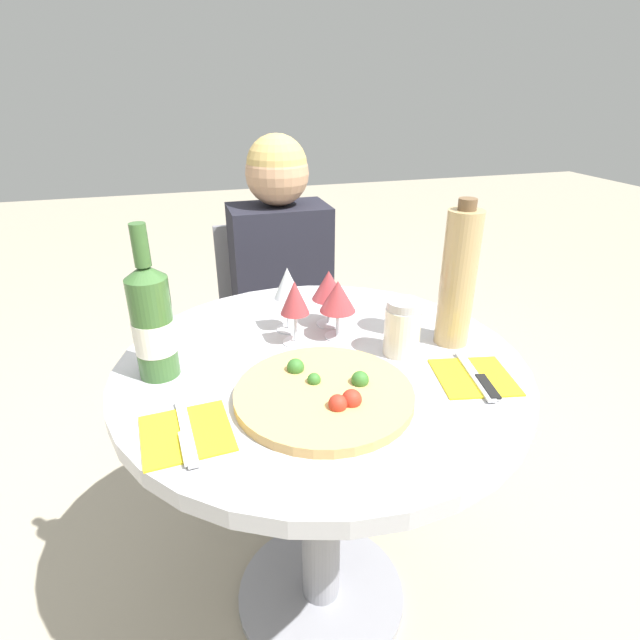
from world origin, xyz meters
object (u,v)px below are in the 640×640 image
object	(u,v)px
chair_behind_diner	(280,339)
seated_diner	(286,320)
pizza_large	(325,394)
tall_carafe	(457,278)
dining_table	(321,427)
wine_bottle	(153,322)

from	to	relation	value
chair_behind_diner	seated_diner	xyz separation A→B (m)	(0.00, -0.14, 0.15)
pizza_large	tall_carafe	world-z (taller)	tall_carafe
chair_behind_diner	pizza_large	xyz separation A→B (m)	(-0.10, -0.95, 0.38)
dining_table	wine_bottle	xyz separation A→B (m)	(-0.34, 0.04, 0.30)
dining_table	chair_behind_diner	distance (m)	0.83
seated_diner	wine_bottle	size ratio (longest dim) A/B	3.70
seated_diner	pizza_large	size ratio (longest dim) A/B	3.42
dining_table	pizza_large	xyz separation A→B (m)	(-0.03, -0.14, 0.19)
pizza_large	wine_bottle	size ratio (longest dim) A/B	1.08
dining_table	pizza_large	bearing A→B (deg)	-103.87
dining_table	seated_diner	distance (m)	0.68
pizza_large	wine_bottle	world-z (taller)	wine_bottle
pizza_large	tall_carafe	distance (m)	0.40
wine_bottle	tall_carafe	world-z (taller)	tall_carafe
pizza_large	wine_bottle	distance (m)	0.37
dining_table	tall_carafe	size ratio (longest dim) A/B	2.67
dining_table	tall_carafe	xyz separation A→B (m)	(0.31, 0.00, 0.34)
chair_behind_diner	tall_carafe	distance (m)	0.99
pizza_large	seated_diner	bearing A→B (deg)	82.74
chair_behind_diner	seated_diner	size ratio (longest dim) A/B	0.71
chair_behind_diner	pizza_large	world-z (taller)	chair_behind_diner
tall_carafe	chair_behind_diner	bearing A→B (deg)	106.97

